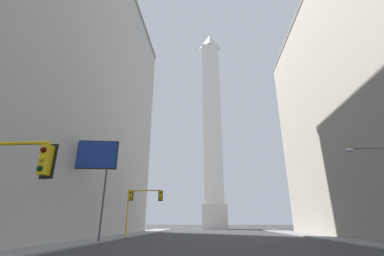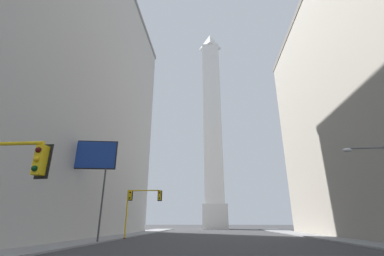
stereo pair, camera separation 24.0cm
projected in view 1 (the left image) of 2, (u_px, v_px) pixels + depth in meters
sidewalk_left at (90, 240)px, 27.72m from camera, size 5.00×94.82×0.15m
sidewalk_right at (362, 242)px, 25.80m from camera, size 5.00×94.82×0.15m
building_left at (14, 74)px, 37.20m from camera, size 28.01×55.28×44.30m
obelisk at (212, 123)px, 85.41m from camera, size 7.26×7.26×69.02m
traffic_light_mid_left at (140, 201)px, 32.86m from camera, size 4.64×0.52×5.89m
billboard_sign at (89, 158)px, 27.41m from camera, size 6.01×1.15×10.30m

